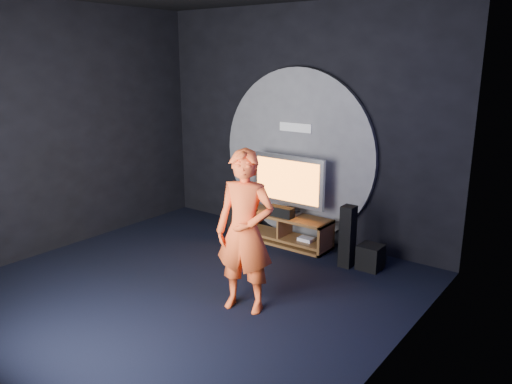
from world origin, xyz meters
TOP-DOWN VIEW (x-y plane):
  - floor at (0.00, 0.00)m, footprint 5.00×5.00m
  - back_wall at (0.00, 2.50)m, footprint 5.00×0.04m
  - left_wall at (-2.50, 0.00)m, footprint 0.04×5.00m
  - right_wall at (2.50, 0.00)m, footprint 0.04×5.00m
  - wall_disc_panel at (0.00, 2.44)m, footprint 2.60×0.11m
  - media_console at (0.06, 2.05)m, footprint 1.46×0.45m
  - tv at (0.06, 2.12)m, footprint 1.22×0.22m
  - center_speaker at (0.06, 1.94)m, footprint 0.40×0.15m
  - remote at (-0.47, 1.93)m, footprint 0.18×0.05m
  - tower_speaker_left at (-0.72, 1.82)m, footprint 0.17×0.19m
  - tower_speaker_right at (1.21, 1.82)m, footprint 0.17×0.19m
  - subwoofer at (1.50, 1.93)m, footprint 0.30×0.30m
  - player at (0.84, 0.08)m, footprint 0.75×0.60m

SIDE VIEW (x-z plane):
  - floor at x=0.00m, z-range 0.00..0.00m
  - subwoofer at x=1.50m, z-range 0.00..0.33m
  - media_console at x=0.06m, z-range -0.03..0.42m
  - tower_speaker_left at x=-0.72m, z-range 0.00..0.85m
  - tower_speaker_right at x=1.21m, z-range 0.00..0.85m
  - remote at x=-0.47m, z-range 0.45..0.47m
  - center_speaker at x=0.06m, z-range 0.45..0.60m
  - player at x=0.84m, z-range 0.00..1.81m
  - tv at x=0.06m, z-range 0.49..1.38m
  - wall_disc_panel at x=0.00m, z-range 0.00..2.60m
  - back_wall at x=0.00m, z-range 0.00..3.50m
  - left_wall at x=-2.50m, z-range 0.00..3.50m
  - right_wall at x=2.50m, z-range 0.00..3.50m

